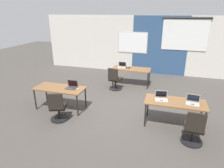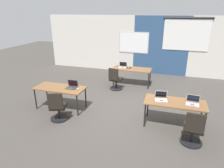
# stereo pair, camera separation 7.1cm
# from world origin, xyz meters

# --- Properties ---
(ground_plane) EXTENTS (24.00, 24.00, 0.00)m
(ground_plane) POSITION_xyz_m (0.00, 0.00, 0.00)
(ground_plane) COLOR #47423D
(back_wall_assembly) EXTENTS (10.00, 0.27, 2.80)m
(back_wall_assembly) POSITION_xyz_m (0.04, 4.20, 1.41)
(back_wall_assembly) COLOR silver
(back_wall_assembly) RESTS_ON ground
(desk_near_left) EXTENTS (1.60, 0.70, 0.72)m
(desk_near_left) POSITION_xyz_m (-1.75, -0.60, 0.66)
(desk_near_left) COLOR brown
(desk_near_left) RESTS_ON ground
(desk_near_right) EXTENTS (1.60, 0.70, 0.72)m
(desk_near_right) POSITION_xyz_m (1.75, -0.60, 0.66)
(desk_near_right) COLOR brown
(desk_near_right) RESTS_ON ground
(desk_far_center) EXTENTS (1.60, 0.70, 0.72)m
(desk_far_center) POSITION_xyz_m (0.00, 2.20, 0.66)
(desk_far_center) COLOR brown
(desk_far_center) RESTS_ON ground
(laptop_near_right_inner) EXTENTS (0.37, 0.35, 0.23)m
(laptop_near_right_inner) POSITION_xyz_m (1.38, -0.56, 0.77)
(laptop_near_right_inner) COLOR silver
(laptop_near_right_inner) RESTS_ON desk_near_right
(laptop_near_right_end) EXTENTS (0.36, 0.33, 0.23)m
(laptop_near_right_end) POSITION_xyz_m (2.18, -0.59, 0.77)
(laptop_near_right_end) COLOR #B7B7BC
(laptop_near_right_end) RESTS_ON desk_near_right
(chair_near_right_end) EXTENTS (0.52, 0.55, 0.92)m
(chair_near_right_end) POSITION_xyz_m (2.19, -1.34, 0.38)
(chair_near_right_end) COLOR black
(chair_near_right_end) RESTS_ON ground
(laptop_far_left) EXTENTS (0.35, 0.33, 0.23)m
(laptop_far_left) POSITION_xyz_m (-0.43, 2.27, 0.77)
(laptop_far_left) COLOR silver
(laptop_far_left) RESTS_ON desk_far_center
(mousepad_far_left) EXTENTS (0.22, 0.19, 0.00)m
(mousepad_far_left) POSITION_xyz_m (-0.17, 2.27, 0.72)
(mousepad_far_left) COLOR black
(mousepad_far_left) RESTS_ON desk_far_center
(mouse_far_left) EXTENTS (0.08, 0.11, 0.03)m
(mouse_far_left) POSITION_xyz_m (-0.17, 2.27, 0.74)
(mouse_far_left) COLOR #B2B2B7
(mouse_far_left) RESTS_ON mousepad_far_left
(chair_far_left) EXTENTS (0.52, 0.57, 0.92)m
(chair_far_left) POSITION_xyz_m (-0.51, 1.46, 0.38)
(chair_far_left) COLOR black
(chair_far_left) RESTS_ON ground
(laptop_near_left_inner) EXTENTS (0.35, 0.30, 0.23)m
(laptop_near_left_inner) POSITION_xyz_m (-1.37, -0.51, 0.77)
(laptop_near_left_inner) COLOR #333338
(laptop_near_left_inner) RESTS_ON desk_near_left
(mouse_near_left_inner) EXTENTS (0.06, 0.10, 0.03)m
(mouse_near_left_inner) POSITION_xyz_m (-1.14, -0.58, 0.74)
(mouse_near_left_inner) COLOR #B2B2B7
(mouse_near_left_inner) RESTS_ON desk_near_left
(chair_near_left_inner) EXTENTS (0.56, 0.61, 0.92)m
(chair_near_left_inner) POSITION_xyz_m (-1.42, -1.30, 0.38)
(chair_near_left_inner) COLOR black
(chair_near_left_inner) RESTS_ON ground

